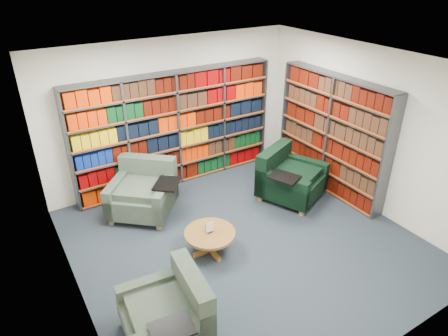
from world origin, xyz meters
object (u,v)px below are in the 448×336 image
chair_green_right (287,179)px  chair_teal_front (172,313)px  coffee_table (210,236)px  chair_teal_left (144,192)px

chair_green_right → chair_teal_front: (-3.16, -1.74, -0.04)m
chair_green_right → coffee_table: chair_green_right is taller
chair_teal_left → coffee_table: (0.41, -1.60, -0.08)m
coffee_table → chair_teal_left: bearing=104.3°
chair_teal_left → chair_green_right: chair_green_right is taller
chair_teal_left → chair_teal_front: 2.78m
chair_teal_front → coffee_table: 1.56m
chair_teal_left → chair_green_right: bearing=-21.1°
chair_teal_left → chair_green_right: size_ratio=1.04×
chair_green_right → coffee_table: size_ratio=1.77×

